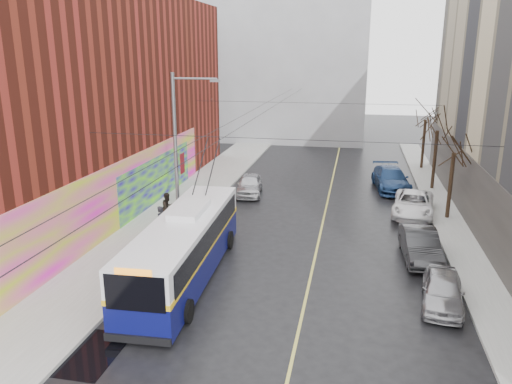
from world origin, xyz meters
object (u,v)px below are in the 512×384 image
at_px(tree_near, 455,140).
at_px(parked_car_a, 443,290).
at_px(following_car, 249,185).
at_px(parked_car_b, 420,245).
at_px(parked_car_d, 391,179).
at_px(pedestrian_a, 162,223).
at_px(pedestrian_b, 168,208).
at_px(pedestrian_c, 189,207).
at_px(tree_far, 426,111).
at_px(tree_mid, 438,120).
at_px(parked_car_c, 413,204).
at_px(streetlight_pole, 179,151).
at_px(trolleybus, 185,246).

distance_m(tree_near, parked_car_a, 12.46).
bearing_deg(following_car, parked_car_b, -49.56).
height_order(parked_car_d, pedestrian_a, pedestrian_a).
xyz_separation_m(following_car, pedestrian_b, (-3.38, -7.42, 0.32)).
bearing_deg(parked_car_d, tree_near, -71.89).
bearing_deg(pedestrian_c, parked_car_a, -170.70).
xyz_separation_m(parked_car_d, following_car, (-10.14, -3.41, -0.09)).
xyz_separation_m(tree_far, pedestrian_a, (-15.83, -21.15, -4.04)).
distance_m(tree_far, parked_car_b, 21.34).
relative_size(tree_near, tree_mid, 0.96).
bearing_deg(tree_far, parked_car_b, -96.52).
distance_m(parked_car_c, pedestrian_c, 14.10).
height_order(parked_car_d, pedestrian_b, pedestrian_b).
bearing_deg(tree_mid, streetlight_pole, -139.35).
bearing_deg(parked_car_a, parked_car_c, 96.92).
xyz_separation_m(streetlight_pole, pedestrian_c, (-0.36, 2.45, -3.90)).
xyz_separation_m(tree_near, tree_mid, (0.00, 7.00, 0.28)).
bearing_deg(parked_car_b, following_car, 134.61).
relative_size(streetlight_pole, following_car, 2.07).
relative_size(streetlight_pole, trolleybus, 0.76).
height_order(streetlight_pole, trolleybus, streetlight_pole).
height_order(parked_car_d, pedestrian_c, pedestrian_c).
height_order(trolleybus, parked_car_b, trolleybus).
xyz_separation_m(parked_car_b, following_car, (-10.83, 9.83, -0.01)).
height_order(pedestrian_b, pedestrian_c, pedestrian_b).
distance_m(tree_far, following_car, 17.69).
height_order(parked_car_c, following_car, following_car).
height_order(parked_car_b, parked_car_c, parked_car_b).
bearing_deg(parked_car_a, parked_car_d, 100.29).
bearing_deg(pedestrian_b, tree_near, -50.73).
distance_m(trolleybus, parked_car_d, 20.30).
bearing_deg(tree_mid, parked_car_b, -99.78).
bearing_deg(tree_far, tree_mid, -90.00).
height_order(tree_far, parked_car_d, tree_far).
bearing_deg(parked_car_a, streetlight_pole, 164.13).
xyz_separation_m(tree_near, parked_car_d, (-3.06, 6.49, -4.15)).
xyz_separation_m(trolleybus, pedestrian_c, (-2.37, 7.57, -0.59)).
height_order(tree_far, pedestrian_a, tree_far).
distance_m(tree_near, pedestrian_a, 17.80).
bearing_deg(tree_near, pedestrian_b, -165.31).
bearing_deg(parked_car_a, pedestrian_a, 169.37).
bearing_deg(parked_car_b, pedestrian_a, 178.55).
height_order(parked_car_a, parked_car_c, parked_car_c).
relative_size(trolleybus, pedestrian_c, 7.34).
distance_m(trolleybus, pedestrian_c, 7.95).
bearing_deg(parked_car_c, pedestrian_c, -155.73).
bearing_deg(pedestrian_a, parked_car_a, -87.48).
distance_m(parked_car_b, pedestrian_c, 13.52).
bearing_deg(parked_car_d, tree_far, 60.71).
distance_m(streetlight_pole, parked_car_a, 14.85).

